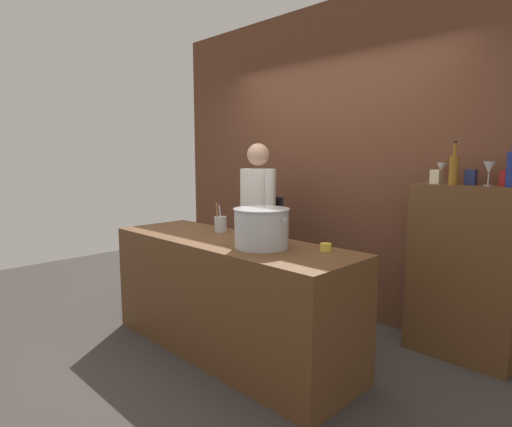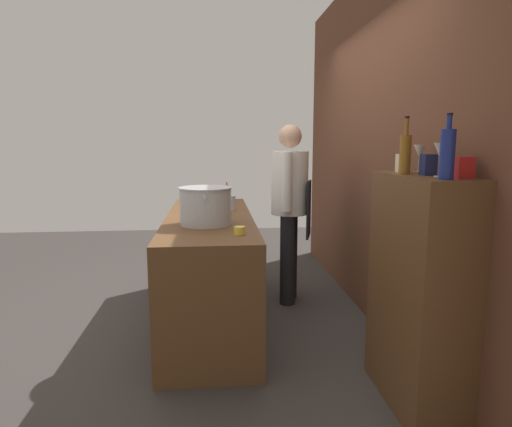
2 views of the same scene
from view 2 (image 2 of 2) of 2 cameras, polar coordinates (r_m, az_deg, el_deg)
ground_plane at (r=3.95m, az=-5.79°, el=-13.29°), size 8.00×8.00×0.00m
brick_back_panel at (r=3.89m, az=15.16°, el=8.77°), size 4.40×0.10×3.00m
prep_counter at (r=3.80m, az=-5.90°, el=-7.01°), size 2.17×0.70×0.90m
bar_cabinet at (r=2.72m, az=20.08°, el=-9.46°), size 0.76×0.32×1.33m
chef at (r=4.15m, az=4.37°, el=1.65°), size 0.51×0.39×1.66m
stockpot_large at (r=3.30m, az=-6.46°, el=0.98°), size 0.45×0.40×0.28m
utensil_crock at (r=3.99m, az=-3.40°, el=1.41°), size 0.10×0.10×0.25m
butter_jar at (r=2.95m, az=-2.12°, el=-2.19°), size 0.08×0.08×0.05m
wine_bottle_cobalt at (r=2.32m, az=23.28°, el=7.10°), size 0.07×0.07×0.31m
wine_bottle_amber at (r=2.63m, az=18.55°, el=7.33°), size 0.06×0.06×0.32m
wine_glass_wide at (r=2.83m, az=20.23°, el=7.34°), size 0.07×0.07×0.16m
wine_glass_short at (r=2.49m, az=22.64°, el=7.20°), size 0.08×0.08×0.17m
spice_tin_cream at (r=2.79m, az=18.34°, el=6.14°), size 0.07×0.07×0.11m
spice_tin_navy at (r=2.58m, az=21.18°, el=5.84°), size 0.07×0.07×0.11m
spice_tin_red at (r=2.42m, az=24.93°, el=5.36°), size 0.08×0.08×0.11m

